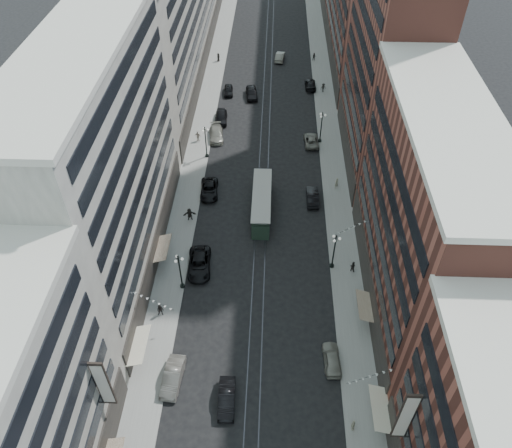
# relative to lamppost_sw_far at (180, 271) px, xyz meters

# --- Properties ---
(ground) EXTENTS (220.00, 220.00, 0.00)m
(ground) POSITION_rel_lamppost_sw_far_xyz_m (9.20, 32.00, -3.10)
(ground) COLOR black
(ground) RESTS_ON ground
(sidewalk_west) EXTENTS (4.00, 180.00, 0.15)m
(sidewalk_west) POSITION_rel_lamppost_sw_far_xyz_m (-1.80, 42.00, -3.02)
(sidewalk_west) COLOR gray
(sidewalk_west) RESTS_ON ground
(sidewalk_east) EXTENTS (4.00, 180.00, 0.15)m
(sidewalk_east) POSITION_rel_lamppost_sw_far_xyz_m (20.20, 42.00, -3.02)
(sidewalk_east) COLOR gray
(sidewalk_east) RESTS_ON ground
(rail_west) EXTENTS (0.12, 180.00, 0.02)m
(rail_west) POSITION_rel_lamppost_sw_far_xyz_m (8.50, 42.00, -3.09)
(rail_west) COLOR #2D2D33
(rail_west) RESTS_ON ground
(rail_east) EXTENTS (0.12, 180.00, 0.02)m
(rail_east) POSITION_rel_lamppost_sw_far_xyz_m (9.90, 42.00, -3.09)
(rail_east) COLOR #2D2D33
(rail_east) RESTS_ON ground
(building_west_mid) EXTENTS (8.00, 36.00, 28.00)m
(building_west_mid) POSITION_rel_lamppost_sw_far_xyz_m (-7.80, 5.00, 10.90)
(building_west_mid) COLOR #A9A596
(building_west_mid) RESTS_ON ground
(building_east_mid) EXTENTS (8.00, 30.00, 24.00)m
(building_east_mid) POSITION_rel_lamppost_sw_far_xyz_m (26.20, -0.00, 8.90)
(building_east_mid) COLOR brown
(building_east_mid) RESTS_ON ground
(building_east_tower) EXTENTS (8.00, 26.00, 42.00)m
(building_east_tower) POSITION_rel_lamppost_sw_far_xyz_m (26.20, 28.00, 17.90)
(building_east_tower) COLOR brown
(building_east_tower) RESTS_ON ground
(lamppost_sw_far) EXTENTS (1.03, 1.14, 5.52)m
(lamppost_sw_far) POSITION_rel_lamppost_sw_far_xyz_m (0.00, 0.00, 0.00)
(lamppost_sw_far) COLOR black
(lamppost_sw_far) RESTS_ON sidewalk_west
(lamppost_sw_mid) EXTENTS (1.03, 1.14, 5.52)m
(lamppost_sw_mid) POSITION_rel_lamppost_sw_far_xyz_m (0.00, 27.00, 0.00)
(lamppost_sw_mid) COLOR black
(lamppost_sw_mid) RESTS_ON sidewalk_west
(lamppost_se_far) EXTENTS (1.03, 1.14, 5.52)m
(lamppost_se_far) POSITION_rel_lamppost_sw_far_xyz_m (18.40, 4.00, 0.00)
(lamppost_se_far) COLOR black
(lamppost_se_far) RESTS_ON sidewalk_east
(lamppost_se_mid) EXTENTS (1.03, 1.14, 5.52)m
(lamppost_se_mid) POSITION_rel_lamppost_sw_far_xyz_m (18.40, 32.00, 0.00)
(lamppost_se_mid) COLOR black
(lamppost_se_mid) RESTS_ON sidewalk_east
(streetcar) EXTENTS (2.58, 11.64, 3.22)m
(streetcar) POSITION_rel_lamppost_sw_far_xyz_m (9.20, 14.20, -1.61)
(streetcar) COLOR #223628
(streetcar) RESTS_ON ground
(car_1) EXTENTS (2.13, 5.10, 1.64)m
(car_1) POSITION_rel_lamppost_sw_far_xyz_m (0.87, -12.44, -2.28)
(car_1) COLOR #68645C
(car_1) RESTS_ON ground
(car_2) EXTENTS (3.17, 6.15, 1.66)m
(car_2) POSITION_rel_lamppost_sw_far_xyz_m (1.71, 3.19, -2.27)
(car_2) COLOR black
(car_2) RESTS_ON ground
(car_4) EXTENTS (1.98, 4.46, 1.49)m
(car_4) POSITION_rel_lamppost_sw_far_xyz_m (17.39, -9.66, -2.35)
(car_4) COLOR gray
(car_4) RESTS_ON ground
(car_5) EXTENTS (1.79, 4.73, 1.54)m
(car_5) POSITION_rel_lamppost_sw_far_xyz_m (6.60, -14.56, -2.33)
(car_5) COLOR black
(car_5) RESTS_ON ground
(pedestrian_2) EXTENTS (0.83, 0.48, 1.68)m
(pedestrian_2) POSITION_rel_lamppost_sw_far_xyz_m (-1.85, -4.24, -2.11)
(pedestrian_2) COLOR black
(pedestrian_2) RESTS_ON sidewalk_west
(pedestrian_4) EXTENTS (0.72, 1.00, 1.56)m
(pedestrian_4) POSITION_rel_lamppost_sw_far_xyz_m (18.88, -16.85, -2.17)
(pedestrian_4) COLOR beige
(pedestrian_4) RESTS_ON sidewalk_east
(car_7) EXTENTS (2.87, 5.57, 1.50)m
(car_7) POSITION_rel_lamppost_sw_far_xyz_m (1.37, 17.96, -2.34)
(car_7) COLOR black
(car_7) RESTS_ON ground
(car_8) EXTENTS (2.94, 5.74, 1.59)m
(car_8) POSITION_rel_lamppost_sw_far_xyz_m (0.99, 32.57, -2.30)
(car_8) COLOR gray
(car_8) RESTS_ON ground
(car_9) EXTENTS (1.95, 4.22, 1.40)m
(car_9) POSITION_rel_lamppost_sw_far_xyz_m (1.86, 47.70, -2.40)
(car_9) COLOR black
(car_9) RESTS_ON ground
(car_10) EXTENTS (1.68, 4.76, 1.57)m
(car_10) POSITION_rel_lamppost_sw_far_xyz_m (16.48, 16.91, -2.31)
(car_10) COLOR black
(car_10) RESTS_ON ground
(car_11) EXTENTS (2.56, 5.02, 1.36)m
(car_11) POSITION_rel_lamppost_sw_far_xyz_m (16.91, 31.47, -2.42)
(car_11) COLOR slate
(car_11) RESTS_ON ground
(car_12) EXTENTS (2.17, 5.02, 1.44)m
(car_12) POSITION_rel_lamppost_sw_far_xyz_m (17.55, 50.64, -2.38)
(car_12) COLOR black
(car_12) RESTS_ON ground
(car_13) EXTENTS (2.64, 5.28, 1.73)m
(car_13) POSITION_rel_lamppost_sw_far_xyz_m (6.34, 46.62, -2.23)
(car_13) COLOR black
(car_13) RESTS_ON ground
(car_14) EXTENTS (2.25, 4.98, 1.59)m
(car_14) POSITION_rel_lamppost_sw_far_xyz_m (11.60, 62.40, -2.30)
(car_14) COLOR slate
(car_14) RESTS_ON ground
(pedestrian_5) EXTENTS (1.83, 0.88, 1.90)m
(pedestrian_5) POSITION_rel_lamppost_sw_far_xyz_m (-0.70, 12.07, -2.00)
(pedestrian_5) COLOR black
(pedestrian_5) RESTS_ON sidewalk_west
(pedestrian_6) EXTENTS (1.17, 0.81, 1.83)m
(pedestrian_6) POSITION_rel_lamppost_sw_far_xyz_m (-1.92, 31.36, -2.03)
(pedestrian_6) COLOR #AA9C8D
(pedestrian_6) RESTS_ON sidewalk_west
(pedestrian_7) EXTENTS (0.86, 0.71, 1.56)m
(pedestrian_7) POSITION_rel_lamppost_sw_far_xyz_m (20.89, 3.42, -2.17)
(pedestrian_7) COLOR black
(pedestrian_7) RESTS_ON sidewalk_east
(pedestrian_8) EXTENTS (0.81, 0.75, 1.86)m
(pedestrian_8) POSITION_rel_lamppost_sw_far_xyz_m (20.14, 19.79, -2.01)
(pedestrian_8) COLOR #A19D86
(pedestrian_8) RESTS_ON sidewalk_east
(pedestrian_9) EXTENTS (1.20, 0.83, 1.72)m
(pedestrian_9) POSITION_rel_lamppost_sw_far_xyz_m (19.91, 48.86, -2.09)
(pedestrian_9) COLOR black
(pedestrian_9) RESTS_ON sidewalk_east
(car_extra_0) EXTENTS (2.31, 5.19, 1.73)m
(car_extra_0) POSITION_rel_lamppost_sw_far_xyz_m (1.35, 37.84, -2.23)
(car_extra_0) COLOR black
(car_extra_0) RESTS_ON ground
(pedestrian_extra_0) EXTENTS (0.78, 0.94, 1.69)m
(pedestrian_extra_0) POSITION_rel_lamppost_sw_far_xyz_m (-1.33, 61.19, -2.10)
(pedestrian_extra_0) COLOR black
(pedestrian_extra_0) RESTS_ON sidewalk_west
(pedestrian_extra_1) EXTENTS (0.85, 0.55, 1.63)m
(pedestrian_extra_1) POSITION_rel_lamppost_sw_far_xyz_m (18.82, 62.25, -2.13)
(pedestrian_extra_1) COLOR black
(pedestrian_extra_1) RESTS_ON sidewalk_east
(pedestrian_extra_2) EXTENTS (0.58, 0.94, 1.84)m
(pedestrian_extra_2) POSITION_rel_lamppost_sw_far_xyz_m (21.60, -2.85, -2.03)
(pedestrian_extra_2) COLOR black
(pedestrian_extra_2) RESTS_ON sidewalk_east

